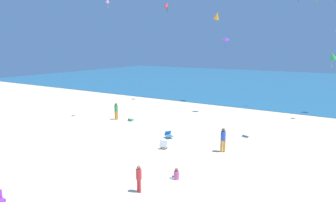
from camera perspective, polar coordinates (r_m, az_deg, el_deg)
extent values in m
plane|color=beige|center=(23.00, 1.82, -7.87)|extent=(120.00, 120.00, 0.00)
cube|color=#236084|center=(65.14, 21.81, 3.44)|extent=(120.00, 60.00, 0.05)
cube|color=white|center=(21.22, -0.72, -8.93)|extent=(0.64, 0.58, 0.03)
cube|color=white|center=(20.92, -0.94, -8.55)|extent=(0.58, 0.31, 0.47)
cylinder|color=#B7B7BC|center=(21.46, -1.31, -8.98)|extent=(0.02, 0.02, 0.19)
cylinder|color=#B7B7BC|center=(21.30, 0.11, -9.13)|extent=(0.02, 0.02, 0.19)
cube|color=#2370B2|center=(23.48, 0.24, -6.99)|extent=(0.74, 0.74, 0.03)
cube|color=#2370B2|center=(23.68, -0.04, -6.38)|extent=(0.49, 0.56, 0.38)
cylinder|color=#B7B7BC|center=(23.48, 0.99, -7.24)|extent=(0.02, 0.02, 0.19)
cylinder|color=#B7B7BC|center=(23.27, -0.20, -7.40)|extent=(0.02, 0.02, 0.19)
cube|color=#339956|center=(29.16, -7.46, -3.71)|extent=(0.53, 0.40, 0.24)
cube|color=white|center=(29.12, -7.47, -3.45)|extent=(0.54, 0.41, 0.04)
cylinder|color=#D8599E|center=(16.58, 1.70, -14.57)|extent=(0.37, 0.37, 0.47)
sphere|color=brown|center=(16.45, 1.71, -13.56)|extent=(0.19, 0.19, 0.19)
cube|color=white|center=(16.70, 1.06, -15.00)|extent=(0.38, 0.31, 0.14)
cube|color=purple|center=(16.56, -30.35, -16.75)|extent=(0.38, 0.26, 0.15)
cylinder|color=red|center=(15.23, -5.64, -16.53)|extent=(0.12, 0.12, 0.71)
cylinder|color=red|center=(15.35, -5.97, -16.31)|extent=(0.12, 0.12, 0.71)
cylinder|color=red|center=(15.01, -5.86, -14.31)|extent=(0.37, 0.37, 0.53)
sphere|color=#846047|center=(14.87, -5.88, -13.07)|extent=(0.20, 0.20, 0.20)
cylinder|color=orange|center=(29.90, -10.44, -2.83)|extent=(0.15, 0.15, 0.86)
cylinder|color=orange|center=(29.82, -10.10, -2.86)|extent=(0.15, 0.15, 0.86)
cylinder|color=green|center=(29.70, -10.31, -1.43)|extent=(0.43, 0.43, 0.64)
sphere|color=brown|center=(29.61, -10.34, -0.62)|extent=(0.24, 0.24, 0.24)
cylinder|color=orange|center=(20.82, 10.62, -8.80)|extent=(0.15, 0.15, 0.87)
cylinder|color=orange|center=(20.84, 11.16, -8.81)|extent=(0.15, 0.15, 0.87)
cylinder|color=blue|center=(20.59, 10.96, -6.81)|extent=(0.46, 0.46, 0.65)
sphere|color=brown|center=(20.47, 11.00, -5.65)|extent=(0.24, 0.24, 0.24)
cone|color=pink|center=(30.10, -11.96, 19.03)|extent=(0.49, 0.41, 0.53)
cylinder|color=pink|center=(30.04, -11.93, 18.19)|extent=(0.12, 0.04, 0.50)
pyramid|color=purple|center=(32.20, 11.47, 12.07)|extent=(0.91, 0.88, 0.40)
cylinder|color=purple|center=(32.23, 11.39, 10.53)|extent=(0.10, 0.12, 0.77)
cone|color=green|center=(35.81, 29.99, 7.80)|extent=(1.11, 1.10, 0.98)
cylinder|color=yellow|center=(35.84, 29.87, 6.47)|extent=(0.17, 0.16, 1.01)
cone|color=orange|center=(38.62, 9.72, 16.40)|extent=(1.10, 0.96, 1.10)
cylinder|color=#99DB33|center=(38.56, 9.68, 15.41)|extent=(0.04, 0.03, 0.53)
cone|color=red|center=(39.84, -0.21, 18.63)|extent=(0.96, 1.03, 0.91)
cylinder|color=black|center=(39.75, -0.21, 17.68)|extent=(0.11, 0.15, 0.71)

